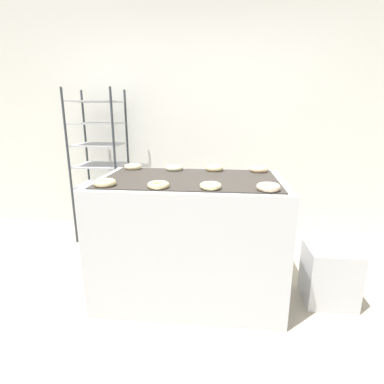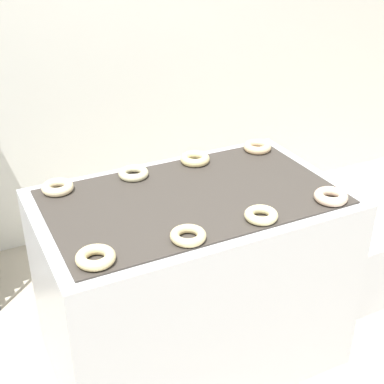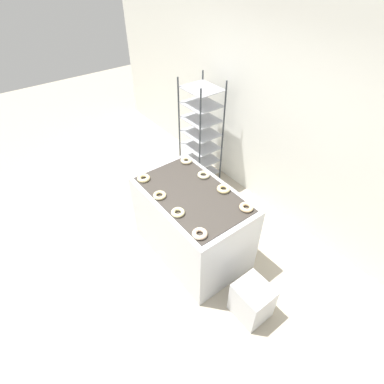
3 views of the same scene
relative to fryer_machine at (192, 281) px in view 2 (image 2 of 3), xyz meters
name	(u,v)px [view 2 (image 2 of 3)]	position (x,y,z in m)	size (l,w,h in m)	color
wall_back	(88,31)	(0.00, 1.45, 0.93)	(8.00, 0.05, 2.80)	silver
fryer_machine	(192,281)	(0.00, 0.00, 0.00)	(1.38, 0.85, 0.94)	silver
glaze_bin	(358,268)	(1.07, -0.03, -0.25)	(0.36, 0.33, 0.44)	silver
donut_near_left	(96,257)	(-0.54, -0.30, 0.49)	(0.15, 0.15, 0.04)	beige
donut_near_midleft	(188,236)	(-0.17, -0.31, 0.49)	(0.14, 0.14, 0.04)	beige
donut_near_midright	(261,215)	(0.17, -0.31, 0.49)	(0.14, 0.14, 0.04)	beige
donut_near_right	(331,196)	(0.52, -0.31, 0.49)	(0.15, 0.15, 0.04)	beige
donut_far_left	(58,187)	(-0.53, 0.31, 0.49)	(0.14, 0.14, 0.04)	beige
donut_far_midleft	(133,173)	(-0.16, 0.30, 0.49)	(0.14, 0.14, 0.04)	beige
donut_far_midright	(195,159)	(0.17, 0.31, 0.49)	(0.15, 0.15, 0.04)	beige
donut_far_right	(257,147)	(0.53, 0.30, 0.49)	(0.15, 0.15, 0.04)	beige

